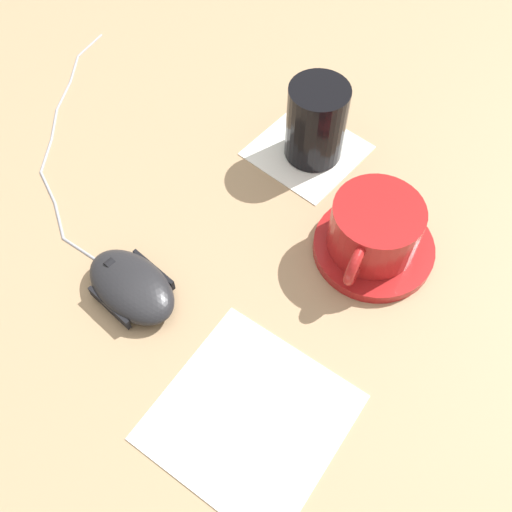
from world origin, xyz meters
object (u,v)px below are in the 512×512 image
Objects in this scene: computer_mouse at (131,286)px; drinking_glass at (316,122)px; saucer at (373,248)px; coffee_cup at (374,229)px.

drinking_glass is at bearing 93.95° from computer_mouse.
saucer is at bearing 60.72° from computer_mouse.
coffee_cup reaches higher than saucer.
computer_mouse is (-0.12, -0.21, 0.01)m from saucer.
saucer is at bearing 50.64° from coffee_cup.
coffee_cup is 1.04× the size of computer_mouse.
coffee_cup is 1.24× the size of drinking_glass.
saucer is 1.09× the size of coffee_cup.
coffee_cup is at bearing -20.98° from drinking_glass.
drinking_glass reaches higher than computer_mouse.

